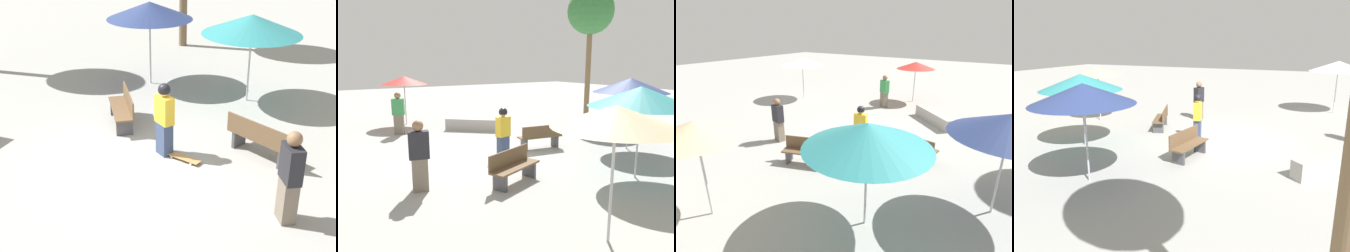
{
  "view_description": "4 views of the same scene",
  "coord_description": "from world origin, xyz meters",
  "views": [
    {
      "loc": [
        -8.23,
        2.48,
        4.96
      ],
      "look_at": [
        -0.21,
        -0.73,
        0.89
      ],
      "focal_mm": 50.0,
      "sensor_mm": 36.0,
      "label": 1
    },
    {
      "loc": [
        -5.12,
        -9.19,
        3.02
      ],
      "look_at": [
        0.05,
        -1.31,
        1.17
      ],
      "focal_mm": 35.0,
      "sensor_mm": 36.0,
      "label": 2
    },
    {
      "loc": [
        4.62,
        -8.39,
        4.14
      ],
      "look_at": [
        -0.14,
        -1.29,
        0.96
      ],
      "focal_mm": 28.0,
      "sensor_mm": 36.0,
      "label": 3
    },
    {
      "loc": [
        10.82,
        3.09,
        3.45
      ],
      "look_at": [
        0.77,
        -1.21,
        0.6
      ],
      "focal_mm": 35.0,
      "sensor_mm": 36.0,
      "label": 4
    }
  ],
  "objects": [
    {
      "name": "bench_near",
      "position": [
        -0.62,
        -2.69,
        0.43
      ],
      "size": [
        1.66,
        0.95,
        0.85
      ],
      "rotation": [
        0.0,
        0.0,
        3.48
      ],
      "color": "#47474C",
      "rests_on": "ground_plane"
    },
    {
      "name": "skateboard",
      "position": [
        -0.17,
        -1.1,
        0.06
      ],
      "size": [
        0.79,
        0.59,
        0.07
      ],
      "rotation": [
        0.0,
        0.0,
        3.7
      ],
      "color": "#B7844C",
      "rests_on": "ground_plane"
    },
    {
      "name": "shade_umbrella_navy",
      "position": [
        4.66,
        -2.1,
        2.23
      ],
      "size": [
        2.54,
        2.54,
        2.48
      ],
      "color": "#B7B7BC",
      "rests_on": "ground_plane"
    },
    {
      "name": "ground_plane",
      "position": [
        0.0,
        0.0,
        0.0
      ],
      "size": [
        60.0,
        60.0,
        0.0
      ],
      "primitive_type": "plane",
      "color": "#9E9E99"
    },
    {
      "name": "skater_main",
      "position": [
        0.26,
        -0.83,
        0.89
      ],
      "size": [
        0.48,
        0.33,
        1.65
      ],
      "rotation": [
        0.0,
        0.0,
        3.35
      ],
      "color": "#38476B",
      "rests_on": "ground_plane"
    },
    {
      "name": "shade_umbrella_teal",
      "position": [
        2.33,
        -4.13,
        2.15
      ],
      "size": [
        2.68,
        2.68,
        2.42
      ],
      "color": "#B7B7BC",
      "rests_on": "ground_plane"
    },
    {
      "name": "bench_far",
      "position": [
        2.09,
        -0.45,
        0.43
      ],
      "size": [
        1.65,
        0.69,
        0.85
      ],
      "rotation": [
        0.0,
        0.0,
        6.12
      ],
      "color": "#47474C",
      "rests_on": "ground_plane"
    },
    {
      "name": "bystander_watching",
      "position": [
        -2.77,
        -1.91,
        0.85
      ],
      "size": [
        0.51,
        0.36,
        1.71
      ],
      "rotation": [
        0.0,
        0.0,
        2.9
      ],
      "color": "#726656",
      "rests_on": "ground_plane"
    }
  ]
}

